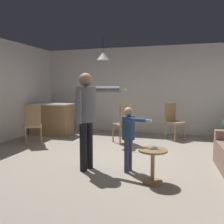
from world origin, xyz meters
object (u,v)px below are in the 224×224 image
dining_chair_near_wall (173,120)px  spare_remote_on_table (153,148)px  side_table_by_couch (153,162)px  kitchen_counter (51,119)px  dining_chair_by_counter (33,123)px  person_child (129,132)px  person_adult (87,110)px  dining_chair_centre_back (124,122)px

dining_chair_near_wall → spare_remote_on_table: bearing=40.1°
side_table_by_couch → dining_chair_near_wall: bearing=87.3°
side_table_by_couch → kitchen_counter: bearing=140.3°
dining_chair_by_counter → person_child: bearing=-60.0°
person_adult → spare_remote_on_table: 1.31m
kitchen_counter → side_table_by_couch: size_ratio=2.42×
person_adult → dining_chair_centre_back: bearing=-170.4°
person_child → dining_chair_by_counter: bearing=-98.5°
side_table_by_couch → spare_remote_on_table: size_ratio=4.00×
person_adult → dining_chair_centre_back: size_ratio=1.70×
dining_chair_by_counter → kitchen_counter: bearing=64.2°
dining_chair_near_wall → dining_chair_centre_back: (-1.18, -0.86, 0.00)m
person_adult → dining_chair_centre_back: (0.15, 2.12, -0.51)m
person_adult → spare_remote_on_table: (1.18, -0.24, -0.51)m
kitchen_counter → person_adult: (2.24, -2.59, 0.57)m
dining_chair_centre_back → spare_remote_on_table: (1.03, -2.36, -0.01)m
kitchen_counter → person_child: size_ratio=1.13×
side_table_by_couch → dining_chair_centre_back: size_ratio=0.52×
dining_chair_near_wall → spare_remote_on_table: dining_chair_near_wall is taller
dining_chair_near_wall → kitchen_counter: bearing=-41.0°
dining_chair_by_counter → dining_chair_centre_back: 2.30m
side_table_by_couch → person_child: (-0.46, 0.37, 0.37)m
kitchen_counter → side_table_by_couch: bearing=-39.7°
person_child → spare_remote_on_table: 0.60m
person_adult → kitchen_counter: bearing=-125.6°
kitchen_counter → person_adult: person_adult is taller
dining_chair_near_wall → dining_chair_by_counter: bearing=-20.3°
dining_chair_by_counter → side_table_by_couch: bearing=-62.5°
side_table_by_couch → dining_chair_near_wall: 3.24m
side_table_by_couch → person_adult: (-1.18, 0.25, 0.73)m
dining_chair_centre_back → kitchen_counter: bearing=123.4°
side_table_by_couch → dining_chair_by_counter: bearing=154.1°
person_child → dining_chair_centre_back: (-0.58, 2.00, -0.15)m
side_table_by_couch → person_child: bearing=141.2°
side_table_by_couch → person_adult: person_adult is taller
kitchen_counter → side_table_by_couch: kitchen_counter is taller
person_child → dining_chair_centre_back: bearing=-149.0°
kitchen_counter → dining_chair_centre_back: bearing=-11.1°
side_table_by_couch → person_adult: bearing=168.0°
dining_chair_by_counter → spare_remote_on_table: dining_chair_by_counter is taller
side_table_by_couch → dining_chair_by_counter: 3.54m
side_table_by_couch → dining_chair_centre_back: (-1.03, 2.37, 0.22)m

